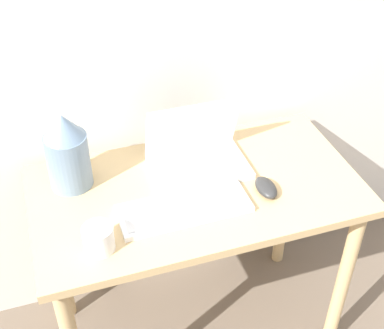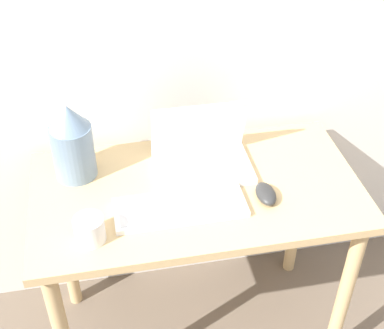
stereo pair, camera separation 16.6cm
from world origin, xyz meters
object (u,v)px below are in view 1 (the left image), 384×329
laptop (197,153)px  mp3_player (190,185)px  vase (67,151)px  keyboard (184,208)px  mug (99,238)px  mouse (266,187)px

laptop → mp3_player: laptop is taller
laptop → vase: vase is taller
mp3_player → keyboard: bearing=-117.3°
mug → keyboard: bearing=15.0°
keyboard → mouse: mouse is taller
laptop → vase: (-0.42, 0.03, 0.08)m
mouse → vase: (-0.58, 0.23, 0.11)m
mug → mp3_player: bearing=28.7°
mug → mouse: bearing=7.9°
mouse → mp3_player: size_ratio=1.59×
laptop → keyboard: 0.24m
laptop → mouse: size_ratio=2.98×
vase → mug: bearing=-84.1°
keyboard → mp3_player: 0.12m
mouse → mug: bearing=-172.1°
laptop → keyboard: (-0.11, -0.21, -0.04)m
mouse → mug: size_ratio=1.21×
mp3_player → mug: size_ratio=0.76×
mp3_player → mug: bearing=-151.3°
keyboard → mouse: 0.27m
vase → mug: 0.33m
laptop → mug: size_ratio=3.61×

